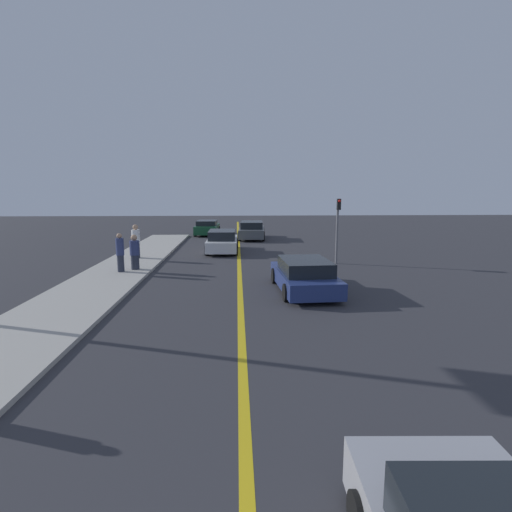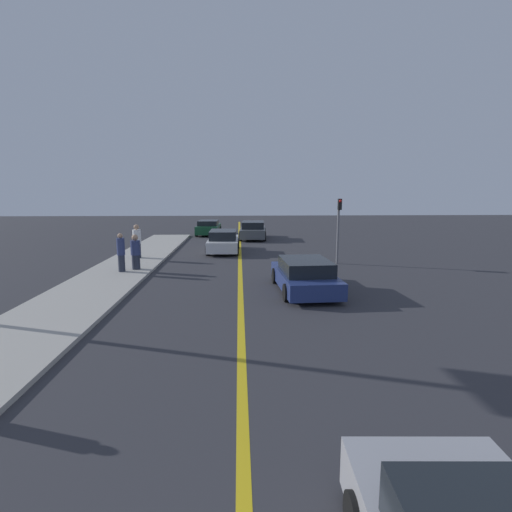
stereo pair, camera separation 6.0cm
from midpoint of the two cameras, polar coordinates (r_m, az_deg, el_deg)
The scene contains 10 objects.
road_center_line at distance 18.26m, azimuth -2.47°, elevation -2.41°, with size 0.20×60.00×0.01m.
sidewalk_left at distance 17.65m, azimuth -20.75°, elevation -3.22°, with size 2.97×33.01×0.13m.
car_ahead_center at distance 14.92m, azimuth 6.79°, elevation -2.80°, with size 2.19×4.49×1.23m.
car_far_distant at distance 24.41m, azimuth -4.91°, elevation 2.09°, with size 1.94×4.36×1.34m.
car_parked_left_lot at distance 30.99m, azimuth -0.68°, elevation 3.69°, with size 2.19×4.72×1.36m.
car_oncoming_far at distance 33.98m, azimuth -7.04°, elevation 4.03°, with size 2.04×4.04×1.24m.
pedestrian_mid_group at distance 18.74m, azimuth -18.93°, elevation 0.47°, with size 0.35×0.35×1.73m.
pedestrian_far_standing at distance 19.12m, azimuth -17.03°, elevation 0.50°, with size 0.43×0.43×1.61m.
pedestrian_by_sign at distance 22.38m, azimuth -16.85°, elevation 2.01°, with size 0.43×0.43×1.80m.
traffic_light at distance 20.62m, azimuth 11.50°, elevation 4.60°, with size 0.18×0.40×3.31m.
Camera 1 is at (-0.10, 0.13, 3.72)m, focal length 28.00 mm.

